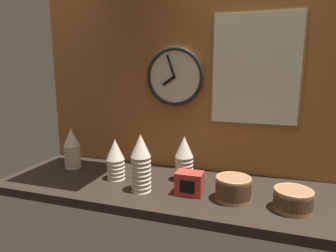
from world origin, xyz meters
name	(u,v)px	position (x,y,z in m)	size (l,w,h in m)	color
ground_plane	(168,188)	(0.00, 0.00, -0.02)	(1.60, 0.56, 0.04)	black
wall_tiled_back	(184,70)	(0.00, 0.27, 0.53)	(1.60, 0.03, 1.05)	#A3602D
cup_stack_center	(141,163)	(-0.09, -0.11, 0.13)	(0.09, 0.09, 0.26)	beige
cup_stack_far_left	(72,148)	(-0.57, 0.06, 0.11)	(0.09, 0.09, 0.22)	beige
cup_stack_center_right	(184,158)	(0.06, 0.07, 0.11)	(0.09, 0.09, 0.22)	beige
cup_stack_center_left	(115,159)	(-0.26, -0.02, 0.10)	(0.09, 0.09, 0.20)	beige
bowl_stack_right	(233,188)	(0.31, -0.08, 0.05)	(0.15, 0.15, 0.10)	#996B47
bowl_stack_far_right	(293,199)	(0.54, -0.10, 0.04)	(0.15, 0.15, 0.08)	#996B47
wall_clock	(175,77)	(-0.04, 0.23, 0.49)	(0.30, 0.03, 0.30)	beige
menu_board	(255,70)	(0.36, 0.24, 0.53)	(0.43, 0.01, 0.54)	olive
napkin_dispenser	(189,183)	(0.12, -0.08, 0.05)	(0.11, 0.08, 0.10)	red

